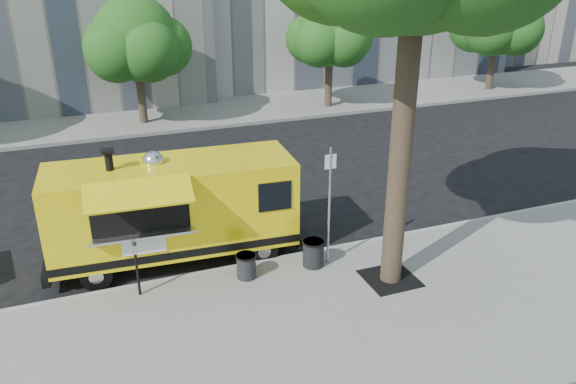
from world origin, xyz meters
The scene contains 13 objects.
ground centered at (0.00, 0.00, 0.00)m, with size 120.00×120.00×0.00m, color black.
sidewalk centered at (0.00, -4.00, 0.07)m, with size 60.00×6.00×0.15m, color gray.
curb centered at (0.00, -0.93, 0.07)m, with size 60.00×0.14×0.16m, color #999993.
far_sidewalk centered at (0.00, 13.50, 0.07)m, with size 60.00×5.00×0.15m, color gray.
tree_well centered at (2.60, -2.80, 0.15)m, with size 1.20×1.20×0.02m, color black.
far_tree_b centered at (-1.00, 12.70, 3.83)m, with size 3.60×3.60×5.50m.
far_tree_c centered at (8.00, 12.40, 3.72)m, with size 3.24×3.24×5.21m.
far_tree_d centered at (18.00, 12.60, 3.89)m, with size 3.78×3.78×5.64m.
sign_post centered at (1.55, -1.55, 1.85)m, with size 0.28×0.06×3.00m.
parking_meter centered at (-3.00, -1.35, 0.98)m, with size 0.11×0.11×1.33m.
food_truck centered at (-1.89, 0.17, 1.44)m, with size 6.36×3.07×3.07m.
trash_bin_left centered at (1.15, -1.58, 0.51)m, with size 0.56×0.56×0.67m.
trash_bin_right centered at (-0.54, -1.51, 0.47)m, with size 0.49×0.49×0.59m.
Camera 1 is at (-3.72, -12.53, 7.26)m, focal length 35.00 mm.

